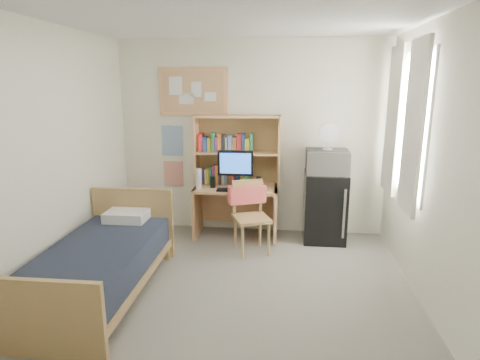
# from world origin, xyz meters

# --- Properties ---
(floor) EXTENTS (3.60, 4.20, 0.02)m
(floor) POSITION_xyz_m (0.00, 0.00, -0.01)
(floor) COLOR gray
(floor) RESTS_ON ground
(ceiling) EXTENTS (3.60, 4.20, 0.02)m
(ceiling) POSITION_xyz_m (0.00, 0.00, 2.60)
(ceiling) COLOR white
(ceiling) RESTS_ON wall_back
(wall_back) EXTENTS (3.60, 0.04, 2.60)m
(wall_back) POSITION_xyz_m (0.00, 2.10, 1.30)
(wall_back) COLOR white
(wall_back) RESTS_ON floor
(wall_front) EXTENTS (3.60, 0.04, 2.60)m
(wall_front) POSITION_xyz_m (0.00, -2.10, 1.30)
(wall_front) COLOR white
(wall_front) RESTS_ON floor
(wall_left) EXTENTS (0.04, 4.20, 2.60)m
(wall_left) POSITION_xyz_m (-1.80, 0.00, 1.30)
(wall_left) COLOR white
(wall_left) RESTS_ON floor
(wall_right) EXTENTS (0.04, 4.20, 2.60)m
(wall_right) POSITION_xyz_m (1.80, 0.00, 1.30)
(wall_right) COLOR white
(wall_right) RESTS_ON floor
(window_unit) EXTENTS (0.10, 1.40, 1.70)m
(window_unit) POSITION_xyz_m (1.75, 1.20, 1.60)
(window_unit) COLOR white
(window_unit) RESTS_ON wall_right
(curtain_left) EXTENTS (0.04, 0.55, 1.70)m
(curtain_left) POSITION_xyz_m (1.72, 0.80, 1.60)
(curtain_left) COLOR white
(curtain_left) RESTS_ON wall_right
(curtain_right) EXTENTS (0.04, 0.55, 1.70)m
(curtain_right) POSITION_xyz_m (1.72, 1.60, 1.60)
(curtain_right) COLOR white
(curtain_right) RESTS_ON wall_right
(bulletin_board) EXTENTS (0.94, 0.03, 0.64)m
(bulletin_board) POSITION_xyz_m (-0.78, 2.08, 1.92)
(bulletin_board) COLOR tan
(bulletin_board) RESTS_ON wall_back
(poster_wave) EXTENTS (0.30, 0.01, 0.42)m
(poster_wave) POSITION_xyz_m (-1.10, 2.09, 1.25)
(poster_wave) COLOR #2A5DAB
(poster_wave) RESTS_ON wall_back
(poster_japan) EXTENTS (0.28, 0.01, 0.36)m
(poster_japan) POSITION_xyz_m (-1.10, 2.09, 0.78)
(poster_japan) COLOR #C63F22
(poster_japan) RESTS_ON wall_back
(desk) EXTENTS (1.11, 0.57, 0.69)m
(desk) POSITION_xyz_m (-0.17, 1.80, 0.34)
(desk) COLOR tan
(desk) RESTS_ON floor
(desk_chair) EXTENTS (0.58, 0.58, 0.88)m
(desk_chair) POSITION_xyz_m (0.09, 1.29, 0.44)
(desk_chair) COLOR tan
(desk_chair) RESTS_ON floor
(mini_fridge) EXTENTS (0.54, 0.54, 0.91)m
(mini_fridge) POSITION_xyz_m (1.00, 1.81, 0.45)
(mini_fridge) COLOR black
(mini_fridge) RESTS_ON floor
(bed) EXTENTS (0.96, 1.86, 0.51)m
(bed) POSITION_xyz_m (-1.28, 0.08, 0.25)
(bed) COLOR black
(bed) RESTS_ON floor
(hutch) EXTENTS (1.14, 0.31, 0.93)m
(hutch) POSITION_xyz_m (-0.17, 1.95, 1.16)
(hutch) COLOR tan
(hutch) RESTS_ON desk
(monitor) EXTENTS (0.46, 0.04, 0.49)m
(monitor) POSITION_xyz_m (-0.16, 1.74, 0.93)
(monitor) COLOR black
(monitor) RESTS_ON desk
(keyboard) EXTENTS (0.45, 0.15, 0.02)m
(keyboard) POSITION_xyz_m (-0.16, 1.60, 0.70)
(keyboard) COLOR black
(keyboard) RESTS_ON desk
(speaker_left) EXTENTS (0.06, 0.06, 0.15)m
(speaker_left) POSITION_xyz_m (-0.46, 1.74, 0.77)
(speaker_left) COLOR black
(speaker_left) RESTS_ON desk
(speaker_right) EXTENTS (0.07, 0.07, 0.16)m
(speaker_right) POSITION_xyz_m (0.14, 1.74, 0.77)
(speaker_right) COLOR black
(speaker_right) RESTS_ON desk
(water_bottle) EXTENTS (0.08, 0.08, 0.26)m
(water_bottle) POSITION_xyz_m (-0.64, 1.69, 0.82)
(water_bottle) COLOR white
(water_bottle) RESTS_ON desk
(hoodie) EXTENTS (0.48, 0.31, 0.22)m
(hoodie) POSITION_xyz_m (0.01, 1.48, 0.68)
(hoodie) COLOR #F8635E
(hoodie) RESTS_ON desk_chair
(microwave) EXTENTS (0.53, 0.40, 0.30)m
(microwave) POSITION_xyz_m (1.00, 1.79, 1.06)
(microwave) COLOR #B7B7BC
(microwave) RESTS_ON mini_fridge
(desk_fan) EXTENTS (0.25, 0.25, 0.31)m
(desk_fan) POSITION_xyz_m (1.00, 1.79, 1.37)
(desk_fan) COLOR white
(desk_fan) RESTS_ON microwave
(pillow) EXTENTS (0.46, 0.33, 0.11)m
(pillow) POSITION_xyz_m (-1.29, 0.83, 0.56)
(pillow) COLOR white
(pillow) RESTS_ON bed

